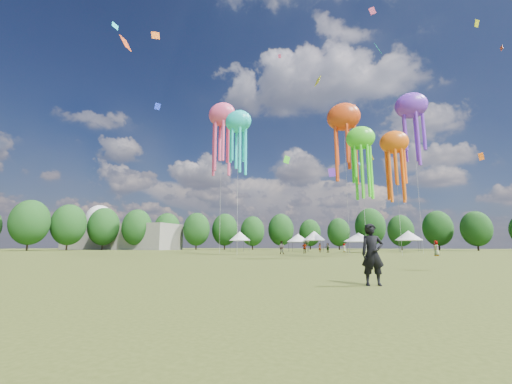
% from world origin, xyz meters
% --- Properties ---
extents(ground, '(300.00, 300.00, 0.00)m').
position_xyz_m(ground, '(0.00, 0.00, 0.00)').
color(ground, '#384416').
rests_on(ground, ground).
extents(observer_main, '(0.80, 0.65, 1.90)m').
position_xyz_m(observer_main, '(6.57, -0.91, 0.95)').
color(observer_main, black).
rests_on(observer_main, ground).
extents(spectator_near, '(0.98, 0.79, 1.93)m').
position_xyz_m(spectator_near, '(-6.62, 34.78, 0.96)').
color(spectator_near, gray).
rests_on(spectator_near, ground).
extents(spectators_far, '(21.57, 25.79, 1.85)m').
position_xyz_m(spectators_far, '(3.48, 47.63, 0.88)').
color(spectators_far, gray).
rests_on(spectators_far, ground).
extents(festival_tents, '(39.05, 12.59, 4.39)m').
position_xyz_m(festival_tents, '(-3.18, 55.82, 3.13)').
color(festival_tents, '#47474C').
rests_on(festival_tents, ground).
extents(show_kites, '(35.75, 24.78, 26.52)m').
position_xyz_m(show_kites, '(0.39, 37.43, 19.10)').
color(show_kites, '#1BE8E1').
rests_on(show_kites, ground).
extents(small_kites, '(77.64, 61.17, 42.79)m').
position_xyz_m(small_kites, '(0.08, 41.97, 31.21)').
color(small_kites, '#1BE8E1').
rests_on(small_kites, ground).
extents(treeline, '(201.57, 95.24, 13.43)m').
position_xyz_m(treeline, '(-3.87, 62.51, 6.54)').
color(treeline, '#38281C').
rests_on(treeline, ground).
extents(hangar, '(40.00, 12.00, 8.00)m').
position_xyz_m(hangar, '(-72.00, 72.00, 4.00)').
color(hangar, gray).
rests_on(hangar, ground).
extents(radome, '(9.00, 9.00, 16.00)m').
position_xyz_m(radome, '(-88.00, 78.00, 9.99)').
color(radome, white).
rests_on(radome, ground).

